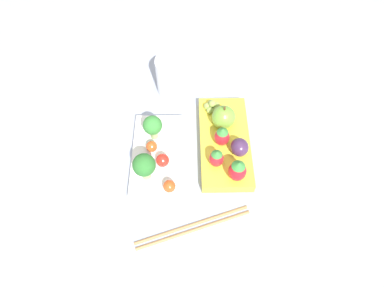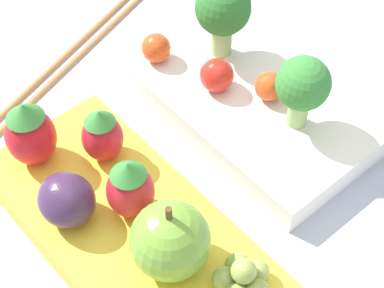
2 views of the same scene
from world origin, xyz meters
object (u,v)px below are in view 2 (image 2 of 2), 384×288
(broccoli_floret_1, at_px, (223,10))
(broccoli_floret_0, at_px, (303,86))
(cherry_tomato_0, at_px, (156,48))
(cherry_tomato_2, at_px, (217,75))
(strawberry_0, at_px, (30,133))
(bento_box_savoury, at_px, (246,106))
(cherry_tomato_1, at_px, (266,84))
(plum, at_px, (67,200))
(bento_box_fruit, at_px, (129,232))
(chopsticks_pair, at_px, (68,57))
(grape_cluster, at_px, (243,279))
(strawberry_2, at_px, (130,188))
(strawberry_1, at_px, (102,135))
(apple, at_px, (170,240))

(broccoli_floret_1, bearing_deg, broccoli_floret_0, -15.00)
(cherry_tomato_0, xyz_separation_m, cherry_tomato_2, (0.05, 0.01, 0.00))
(cherry_tomato_0, xyz_separation_m, strawberry_0, (0.00, -0.12, 0.01))
(bento_box_savoury, xyz_separation_m, cherry_tomato_0, (-0.08, -0.01, 0.02))
(broccoli_floret_0, distance_m, cherry_tomato_2, 0.07)
(cherry_tomato_1, distance_m, plum, 0.17)
(bento_box_fruit, relative_size, cherry_tomato_0, 9.88)
(chopsticks_pair, bearing_deg, bento_box_fruit, -30.04)
(bento_box_savoury, height_order, cherry_tomato_1, cherry_tomato_1)
(cherry_tomato_1, relative_size, grape_cluster, 0.63)
(strawberry_0, relative_size, plum, 1.38)
(broccoli_floret_1, distance_m, strawberry_2, 0.16)
(broccoli_floret_0, distance_m, cherry_tomato_0, 0.12)
(grape_cluster, bearing_deg, strawberry_0, -175.36)
(broccoli_floret_0, distance_m, cherry_tomato_1, 0.04)
(cherry_tomato_1, relative_size, strawberry_0, 0.42)
(strawberry_2, xyz_separation_m, grape_cluster, (0.09, 0.00, -0.01))
(broccoli_floret_1, relative_size, strawberry_2, 1.38)
(broccoli_floret_0, bearing_deg, strawberry_1, -126.76)
(cherry_tomato_2, bearing_deg, chopsticks_pair, -163.42)
(cherry_tomato_2, bearing_deg, strawberry_1, -99.51)
(cherry_tomato_1, distance_m, strawberry_2, 0.14)
(cherry_tomato_1, bearing_deg, strawberry_2, -91.52)
(bento_box_savoury, height_order, chopsticks_pair, bento_box_savoury)
(bento_box_savoury, relative_size, chopsticks_pair, 0.95)
(broccoli_floret_1, xyz_separation_m, strawberry_2, (0.05, -0.15, -0.02))
(cherry_tomato_0, height_order, strawberry_0, strawberry_0)
(strawberry_2, bearing_deg, broccoli_floret_1, 108.19)
(bento_box_fruit, height_order, cherry_tomato_2, cherry_tomato_2)
(bento_box_fruit, xyz_separation_m, broccoli_floret_0, (0.03, 0.14, 0.05))
(broccoli_floret_0, distance_m, broccoli_floret_1, 0.09)
(strawberry_0, height_order, chopsticks_pair, strawberry_0)
(chopsticks_pair, bearing_deg, broccoli_floret_1, 34.22)
(cherry_tomato_2, bearing_deg, cherry_tomato_0, -173.95)
(broccoli_floret_0, relative_size, apple, 1.03)
(cherry_tomato_0, bearing_deg, broccoli_floret_0, 7.45)
(cherry_tomato_0, distance_m, chopsticks_pair, 0.08)
(apple, height_order, strawberry_0, apple)
(bento_box_savoury, height_order, cherry_tomato_2, cherry_tomato_2)
(cherry_tomato_0, relative_size, chopsticks_pair, 0.11)
(broccoli_floret_1, bearing_deg, grape_cluster, -47.95)
(bento_box_fruit, xyz_separation_m, apple, (0.04, -0.00, 0.03))
(bento_box_savoury, xyz_separation_m, strawberry_2, (0.00, -0.13, 0.03))
(strawberry_1, distance_m, plum, 0.05)
(bento_box_savoury, bearing_deg, broccoli_floret_1, 150.36)
(strawberry_2, bearing_deg, strawberry_1, 155.98)
(strawberry_1, relative_size, plum, 1.15)
(bento_box_savoury, bearing_deg, apple, -70.76)
(apple, xyz_separation_m, plum, (-0.07, -0.02, -0.01))
(strawberry_0, xyz_separation_m, strawberry_2, (0.08, 0.01, -0.00))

